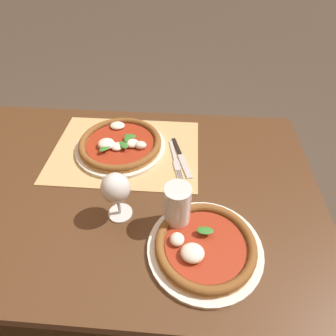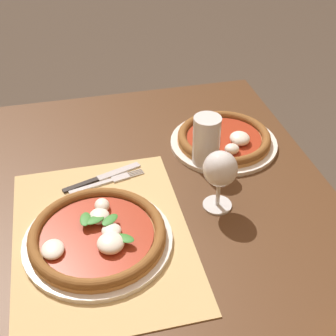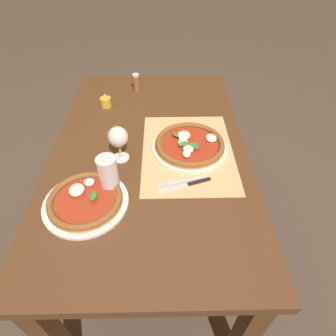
# 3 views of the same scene
# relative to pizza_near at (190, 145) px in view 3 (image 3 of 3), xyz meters

# --- Properties ---
(ground_plane) EXTENTS (24.00, 24.00, 0.00)m
(ground_plane) POSITION_rel_pizza_near_xyz_m (0.02, 0.17, -0.76)
(ground_plane) COLOR #473D33
(dining_table) EXTENTS (1.38, 0.85, 0.74)m
(dining_table) POSITION_rel_pizza_near_xyz_m (0.02, 0.17, -0.13)
(dining_table) COLOR #4C301C
(dining_table) RESTS_ON ground
(paper_placemat) EXTENTS (0.53, 0.39, 0.00)m
(paper_placemat) POSITION_rel_pizza_near_xyz_m (-0.02, 0.01, -0.02)
(paper_placemat) COLOR tan
(paper_placemat) RESTS_ON dining_table
(pizza_near) EXTENTS (0.33, 0.33, 0.05)m
(pizza_near) POSITION_rel_pizza_near_xyz_m (0.00, 0.00, 0.00)
(pizza_near) COLOR silver
(pizza_near) RESTS_ON paper_placemat
(pizza_far) EXTENTS (0.30, 0.30, 0.05)m
(pizza_far) POSITION_rel_pizza_near_xyz_m (-0.30, 0.39, -0.00)
(pizza_far) COLOR silver
(pizza_far) RESTS_ON dining_table
(wine_glass) EXTENTS (0.08, 0.08, 0.16)m
(wine_glass) POSITION_rel_pizza_near_xyz_m (-0.06, 0.29, 0.08)
(wine_glass) COLOR silver
(wine_glass) RESTS_ON dining_table
(pint_glass) EXTENTS (0.07, 0.07, 0.15)m
(pint_glass) POSITION_rel_pizza_near_xyz_m (-0.22, 0.31, 0.05)
(pint_glass) COLOR silver
(pint_glass) RESTS_ON dining_table
(fork) EXTENTS (0.06, 0.20, 0.00)m
(fork) POSITION_rel_pizza_near_xyz_m (-0.20, 0.05, -0.02)
(fork) COLOR #B7B7BC
(fork) RESTS_ON paper_placemat
(knife) EXTENTS (0.08, 0.21, 0.01)m
(knife) POSITION_rel_pizza_near_xyz_m (-0.22, 0.04, -0.02)
(knife) COLOR black
(knife) RESTS_ON paper_placemat
(votive_candle) EXTENTS (0.06, 0.06, 0.07)m
(votive_candle) POSITION_rel_pizza_near_xyz_m (0.36, 0.41, 0.00)
(votive_candle) COLOR gold
(votive_candle) RESTS_ON dining_table
(pepper_shaker) EXTENTS (0.04, 0.04, 0.10)m
(pepper_shaker) POSITION_rel_pizza_near_xyz_m (0.53, 0.26, 0.03)
(pepper_shaker) COLOR brown
(pepper_shaker) RESTS_ON dining_table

